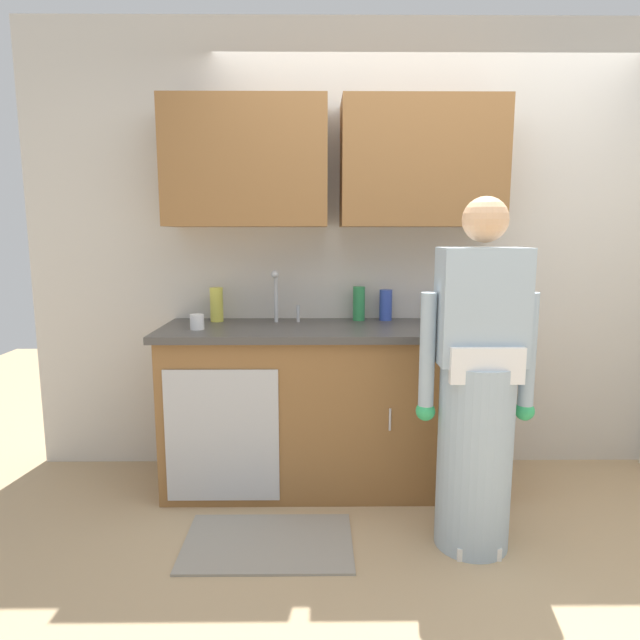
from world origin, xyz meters
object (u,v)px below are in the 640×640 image
Objects in this scene: person_at_sink at (477,404)px; bottle_soap at (359,303)px; bottle_dish_liquid at (386,305)px; cup_by_sink at (197,322)px; knife_on_counter at (442,328)px; bottle_cleaner_spray at (217,304)px; sink at (281,329)px; bottle_water_tall at (436,306)px.

bottle_soap is (-0.47, 0.87, 0.35)m from person_at_sink.
bottle_dish_liquid is at bearing 109.61° from person_at_sink.
person_at_sink is 0.99m from bottle_dish_liquid.
knife_on_counter is at bearing 0.05° from cup_by_sink.
bottle_cleaner_spray reaches higher than knife_on_counter.
sink is 0.47m from cup_by_sink.
bottle_cleaner_spray is at bearing 156.34° from sink.
sink is 3.05× the size of bottle_water_tall.
cup_by_sink is at bearing -167.11° from sink.
bottle_water_tall is (-0.00, 0.88, 0.33)m from person_at_sink.
bottle_dish_liquid is 0.43m from knife_on_counter.
bottle_cleaner_spray is (-0.40, 0.17, 0.12)m from sink.
person_at_sink is 0.61m from knife_on_counter.
bottle_soap is at bearing 137.26° from knife_on_counter.
sink is 2.45× the size of bottle_cleaner_spray.
person_at_sink reaches higher than bottle_cleaner_spray.
person_at_sink is 19.37× the size of cup_by_sink.
person_at_sink is at bearing -89.78° from bottle_water_tall.
bottle_soap is 0.86× the size of knife_on_counter.
bottle_soap is 1.25× the size of bottle_water_tall.
bottle_water_tall is (1.33, 0.05, -0.02)m from bottle_cleaner_spray.
bottle_dish_liquid is at bearing -178.22° from bottle_water_tall.
bottle_water_tall is at bearing 13.45° from sink.
bottle_dish_liquid is (-0.31, -0.01, 0.01)m from bottle_water_tall.
bottle_water_tall reaches higher than cup_by_sink.
bottle_cleaner_spray is at bearing 147.87° from person_at_sink.
knife_on_counter is at bearing -96.26° from bottle_water_tall.
bottle_soap is (0.46, 0.21, 0.12)m from sink.
bottle_water_tall reaches higher than knife_on_counter.
bottle_soap is at bearing 18.92° from cup_by_sink.
cup_by_sink is (-0.06, -0.28, -0.06)m from bottle_cleaner_spray.
bottle_cleaner_spray is (-1.33, 0.83, 0.35)m from person_at_sink.
knife_on_counter is at bearing 94.00° from person_at_sink.
bottle_cleaner_spray reaches higher than cup_by_sink.
bottle_cleaner_spray is 1.10× the size of bottle_dish_liquid.
bottle_water_tall is at bearing 13.27° from cup_by_sink.
bottle_dish_liquid is (-0.31, 0.87, 0.34)m from person_at_sink.
knife_on_counter is (-0.04, 0.56, 0.25)m from person_at_sink.
sink is 0.66m from bottle_dish_liquid.
person_at_sink is 7.93× the size of bottle_cleaner_spray.
sink is at bearing 144.67° from person_at_sink.
bottle_water_tall is 1.42m from cup_by_sink.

